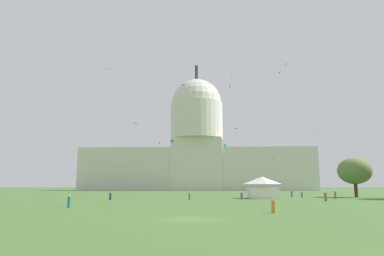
% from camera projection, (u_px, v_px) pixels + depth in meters
% --- Properties ---
extents(ground_plane, '(800.00, 800.00, 0.00)m').
position_uv_depth(ground_plane, '(190.00, 219.00, 29.47)').
color(ground_plane, '#42662D').
extents(capitol_building, '(129.54, 29.75, 72.41)m').
position_uv_depth(capitol_building, '(197.00, 147.00, 193.73)').
color(capitol_building, beige).
rests_on(capitol_building, ground_plane).
extents(event_tent, '(6.27, 7.31, 4.73)m').
position_uv_depth(event_tent, '(262.00, 188.00, 75.15)').
color(event_tent, white).
rests_on(event_tent, ground_plane).
extents(tree_east_near, '(10.71, 10.60, 9.45)m').
position_uv_depth(tree_east_near, '(355.00, 171.00, 82.29)').
color(tree_east_near, '#42301E').
rests_on(tree_east_near, ground_plane).
extents(person_denim_back_center, '(0.50, 0.50, 1.62)m').
position_uv_depth(person_denim_back_center, '(292.00, 194.00, 83.39)').
color(person_denim_back_center, '#3D5684').
rests_on(person_denim_back_center, ground_plane).
extents(person_purple_lawn_far_right, '(0.65, 0.65, 1.51)m').
position_uv_depth(person_purple_lawn_far_right, '(242.00, 196.00, 70.00)').
color(person_purple_lawn_far_right, '#703D93').
rests_on(person_purple_lawn_far_right, ground_plane).
extents(person_purple_near_tree_west, '(0.49, 0.49, 1.52)m').
position_uv_depth(person_purple_near_tree_west, '(302.00, 195.00, 77.24)').
color(person_purple_near_tree_west, '#703D93').
rests_on(person_purple_near_tree_west, ground_plane).
extents(person_olive_aisle_center, '(0.48, 0.48, 1.59)m').
position_uv_depth(person_olive_aisle_center, '(189.00, 196.00, 67.02)').
color(person_olive_aisle_center, olive).
rests_on(person_olive_aisle_center, ground_plane).
extents(person_navy_front_center, '(0.55, 0.55, 1.58)m').
position_uv_depth(person_navy_front_center, '(110.00, 196.00, 66.81)').
color(person_navy_front_center, navy).
rests_on(person_navy_front_center, ground_plane).
extents(person_olive_front_left, '(0.56, 0.56, 1.77)m').
position_uv_depth(person_olive_front_left, '(335.00, 195.00, 71.57)').
color(person_olive_front_left, olive).
rests_on(person_olive_front_left, ground_plane).
extents(person_teal_back_left, '(0.59, 0.59, 1.63)m').
position_uv_depth(person_teal_back_left, '(69.00, 202.00, 44.37)').
color(person_teal_back_left, '#1E757A').
rests_on(person_teal_back_left, ground_plane).
extents(person_olive_edge_west, '(0.47, 0.47, 1.70)m').
position_uv_depth(person_olive_edge_west, '(326.00, 197.00, 61.82)').
color(person_olive_edge_west, olive).
rests_on(person_olive_edge_west, ground_plane).
extents(person_orange_near_tent, '(0.65, 0.65, 1.48)m').
position_uv_depth(person_orange_near_tent, '(274.00, 207.00, 36.00)').
color(person_orange_near_tent, orange).
rests_on(person_orange_near_tent, ground_plane).
extents(kite_pink_mid, '(0.30, 0.75, 4.39)m').
position_uv_depth(kite_pink_mid, '(230.00, 88.00, 103.27)').
color(kite_pink_mid, pink).
extents(kite_cyan_mid, '(1.61, 1.59, 4.25)m').
position_uv_depth(kite_cyan_mid, '(225.00, 145.00, 144.13)').
color(kite_cyan_mid, '#33BCDB').
extents(kite_orange_high, '(0.52, 0.59, 0.87)m').
position_uv_depth(kite_orange_high, '(279.00, 73.00, 152.83)').
color(kite_orange_high, orange).
extents(kite_white_mid, '(1.15, 0.76, 2.05)m').
position_uv_depth(kite_white_mid, '(107.00, 71.00, 74.03)').
color(kite_white_mid, white).
extents(kite_yellow_low, '(0.84, 0.83, 2.35)m').
position_uv_depth(kite_yellow_low, '(277.00, 159.00, 101.74)').
color(kite_yellow_low, yellow).
extents(kite_turquoise_low, '(1.21, 1.77, 4.09)m').
position_uv_depth(kite_turquoise_low, '(172.00, 142.00, 104.35)').
color(kite_turquoise_low, teal).
extents(kite_red_low, '(0.42, 1.08, 3.15)m').
position_uv_depth(kite_red_low, '(160.00, 144.00, 115.06)').
color(kite_red_low, red).
extents(kite_magenta_mid, '(0.96, 1.57, 2.05)m').
position_uv_depth(kite_magenta_mid, '(185.00, 87.00, 111.17)').
color(kite_magenta_mid, '#D1339E').
extents(kite_black_mid, '(1.05, 1.03, 3.11)m').
position_uv_depth(kite_black_mid, '(172.00, 141.00, 172.08)').
color(kite_black_mid, black).
extents(kite_violet_mid, '(1.76, 1.18, 2.36)m').
position_uv_depth(kite_violet_mid, '(136.00, 124.00, 145.10)').
color(kite_violet_mid, purple).
extents(kite_green_mid, '(1.60, 1.90, 4.21)m').
position_uv_depth(kite_green_mid, '(237.00, 131.00, 123.07)').
color(kite_green_mid, green).
extents(kite_gold_high, '(0.73, 0.66, 3.96)m').
position_uv_depth(kite_gold_high, '(286.00, 64.00, 157.33)').
color(kite_gold_high, gold).
extents(kite_lime_high, '(1.10, 1.34, 3.39)m').
position_uv_depth(kite_lime_high, '(231.00, 76.00, 141.45)').
color(kite_lime_high, '#8CD133').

